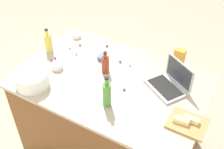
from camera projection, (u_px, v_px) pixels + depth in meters
ground_plane at (112, 145)px, 2.87m from camera, size 12.00×12.00×0.00m
island_counter at (112, 116)px, 2.59m from camera, size 1.56×1.04×0.90m
laptop at (170, 82)px, 2.20m from camera, size 0.38×0.35×0.22m
mixing_bowl_large at (32, 79)px, 2.21m from camera, size 0.28×0.28×0.12m
bottle_oil at (48, 42)px, 2.56m from camera, size 0.06×0.06×0.23m
bottle_soy at (105, 64)px, 2.32m from camera, size 0.06×0.06×0.20m
bottle_olive at (107, 94)px, 2.01m from camera, size 0.06×0.06×0.26m
cutting_board at (188, 123)px, 1.93m from camera, size 0.26×0.22×0.02m
butter_stick_left at (191, 119)px, 1.92m from camera, size 0.11×0.04×0.04m
butter_stick_right at (181, 121)px, 1.91m from camera, size 0.11×0.05×0.04m
ramekin_small at (101, 57)px, 2.50m from camera, size 0.08×0.08×0.04m
ramekin_medium at (77, 36)px, 2.79m from camera, size 0.08×0.08×0.04m
ramekin_wide at (57, 66)px, 2.40m from camera, size 0.10×0.10×0.05m
candy_bag at (179, 58)px, 2.39m from camera, size 0.09×0.06×0.17m
candy_0 at (70, 48)px, 2.63m from camera, size 0.01×0.01×0.01m
candy_1 at (120, 62)px, 2.47m from camera, size 0.02×0.02×0.02m
candy_2 at (130, 66)px, 2.43m from camera, size 0.01×0.01×0.01m
candy_3 at (124, 89)px, 2.19m from camera, size 0.02×0.02×0.02m
candy_4 at (55, 58)px, 2.51m from camera, size 0.02×0.02×0.02m
candy_5 at (52, 60)px, 2.49m from camera, size 0.02×0.02×0.02m
candy_6 at (80, 45)px, 2.67m from camera, size 0.02×0.02×0.02m
candy_7 at (76, 55)px, 2.56m from camera, size 0.01×0.01×0.01m
candy_8 at (107, 46)px, 2.66m from camera, size 0.02×0.02×0.02m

